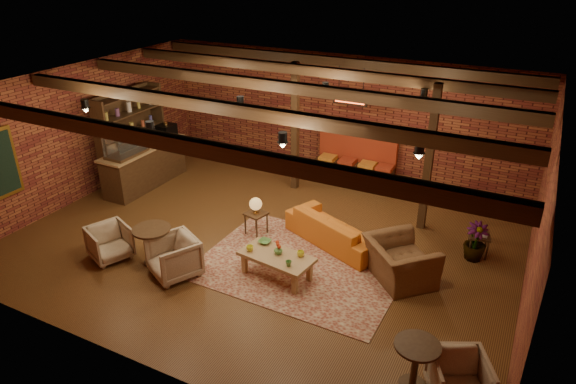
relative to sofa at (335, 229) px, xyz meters
The scene contains 28 objects.
floor 1.50m from the sofa, 159.04° to the right, with size 10.00×10.00×0.00m, color #3A1E0E.
ceiling 3.22m from the sofa, 159.04° to the right, with size 10.00×8.00×0.02m, color black.
wall_back 3.95m from the sofa, 111.41° to the left, with size 10.00×0.02×3.20m, color maroon.
wall_front 4.89m from the sofa, 106.78° to the right, with size 10.00×0.02×3.20m, color maroon.
wall_left 6.51m from the sofa, behind, with size 0.02×8.00×3.20m, color maroon.
wall_right 3.89m from the sofa, ahead, with size 0.02×8.00×3.20m, color maroon.
ceiling_beams 3.12m from the sofa, 159.04° to the right, with size 9.80×6.40×0.22m, color #321D10, non-canonical shape.
ceiling_pipe 3.07m from the sofa, 141.67° to the left, with size 0.12×0.12×9.60m, color black.
post_left 3.13m from the sofa, 133.38° to the left, with size 0.16×0.16×3.20m, color #321D10.
post_right 2.42m from the sofa, 45.81° to the left, with size 0.16×0.16×3.20m, color #321D10.
service_counter 5.50m from the sofa, behind, with size 0.80×2.50×1.60m, color #321D10, non-canonical shape.
plant_counter 5.48m from the sofa, behind, with size 0.35×0.39×0.30m, color #337F33.
shelving_hutch 5.96m from the sofa, behind, with size 0.52×2.00×2.40m, color #321D10, non-canonical shape.
banquette 3.13m from the sofa, 104.15° to the left, with size 2.10×0.70×1.00m, color #A8331C, non-canonical shape.
service_sign 3.37m from the sofa, 106.49° to the left, with size 0.86×0.06×0.30m, color #E74117.
ceiling_spotlights 2.93m from the sofa, 159.04° to the right, with size 6.40×4.40×0.28m, color black, non-canonical shape.
rug 1.17m from the sofa, 102.61° to the right, with size 3.81×2.91×0.01m, color maroon.
sofa is the anchor object (origin of this frame).
coffee_table 1.71m from the sofa, 107.52° to the right, with size 1.45×0.86×0.72m.
side_table_lamp 1.73m from the sofa, 165.41° to the right, with size 0.49×0.49×0.85m.
round_table_left 3.66m from the sofa, 141.12° to the right, with size 0.73×0.73×0.76m.
armchair_a 4.52m from the sofa, 145.68° to the right, with size 0.74×0.69×0.76m, color beige.
armchair_b 3.32m from the sofa, 132.40° to the right, with size 0.82×0.77×0.85m, color beige.
armchair_right 1.71m from the sofa, 24.15° to the right, with size 1.21×0.78×1.05m, color brown.
side_table_book 2.84m from the sofa, 17.49° to the left, with size 0.49×0.49×0.47m.
round_table_right 3.97m from the sofa, 51.87° to the right, with size 0.64×0.64×0.75m.
armchair_far 4.32m from the sofa, 45.33° to the right, with size 0.74×0.69×0.76m, color beige.
plant_tall 2.88m from the sofa, 13.83° to the left, with size 1.32×1.32×2.36m, color #4C7F4C.
Camera 1 is at (4.68, -8.15, 5.57)m, focal length 32.00 mm.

